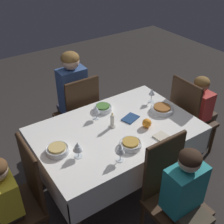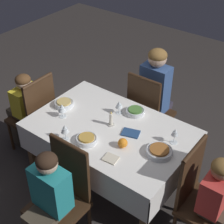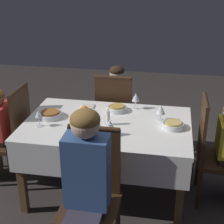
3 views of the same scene
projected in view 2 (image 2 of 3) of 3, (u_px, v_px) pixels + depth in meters
The scene contains 22 objects.
ground_plane at pixel (110, 183), 3.56m from camera, with size 8.00×8.00×0.00m, color #332D2B.
dining_table at pixel (110, 135), 3.18m from camera, with size 1.47×0.97×0.73m.
chair_north at pixel (148, 111), 3.71m from camera, with size 0.42×0.42×0.98m.
chair_south at pixel (63, 193), 2.78m from camera, with size 0.42×0.42×0.98m.
chair_west at pixel (35, 114), 3.66m from camera, with size 0.42×0.42×0.98m.
chair_east at pixel (200, 196), 2.76m from camera, with size 0.42×0.42×0.98m.
person_adult_denim at pixel (157, 92), 3.71m from camera, with size 0.30×0.34×1.20m.
person_child_teal at pixel (47, 203), 2.65m from camera, with size 0.30×0.33×1.03m.
person_child_yellow at pixel (24, 107), 3.74m from camera, with size 0.33×0.30×0.96m.
person_child_red at pixel (221, 205), 2.67m from camera, with size 0.33×0.30×0.97m.
bowl_north at pixel (135, 111), 3.28m from camera, with size 0.18×0.18×0.06m.
wine_glass_north at pixel (119, 105), 3.25m from camera, with size 0.07×0.07×0.14m.
bowl_south at pixel (87, 139), 2.95m from camera, with size 0.19×0.19×0.06m.
wine_glass_south at pixel (65, 129), 2.93m from camera, with size 0.07×0.07×0.16m.
bowl_west at pixel (64, 103), 3.39m from camera, with size 0.19×0.19×0.06m.
wine_glass_west at pixel (62, 108), 3.20m from camera, with size 0.08×0.08×0.14m.
bowl_east at pixel (159, 151), 2.83m from camera, with size 0.23×0.23×0.06m.
wine_glass_east at pixel (175, 133), 2.89m from camera, with size 0.07×0.07×0.15m.
candle_centerpiece at pixel (111, 120), 3.12m from camera, with size 0.06×0.06×0.15m.
orange_fruit at pixel (123, 143), 2.89m from camera, with size 0.08×0.08×0.08m, color orange.
napkin_red_folded at pixel (131, 133), 3.05m from camera, with size 0.18×0.16×0.01m.
napkin_spare_side at pixel (111, 159), 2.79m from camera, with size 0.13×0.11×0.01m.
Camera 2 is at (1.49, -1.93, 2.69)m, focal length 55.00 mm.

